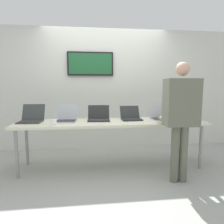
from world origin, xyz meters
TOP-DOWN VIEW (x-y plane):
  - ground at (0.00, 0.00)m, footprint 8.00×8.00m
  - back_wall at (-0.01, 1.13)m, footprint 8.00×0.11m
  - workbench at (0.00, 0.00)m, footprint 2.99×0.70m
  - equipment_box at (1.27, 0.04)m, footprint 0.35×0.39m
  - laptop_station_0 at (-1.26, 0.10)m, footprint 0.38×0.40m
  - laptop_station_1 at (-0.71, 0.08)m, footprint 0.35×0.37m
  - laptop_station_2 at (-0.20, 0.10)m, footprint 0.37×0.34m
  - laptop_station_3 at (0.34, 0.12)m, footprint 0.33×0.35m
  - laptop_station_4 at (0.85, 0.10)m, footprint 0.36×0.35m
  - person at (0.86, -0.62)m, footprint 0.45×0.59m
  - coffee_mug at (-0.87, -0.25)m, footprint 0.09×0.09m
  - paper_sheet at (1.12, -0.17)m, footprint 0.27×0.34m

SIDE VIEW (x-z plane):
  - ground at x=0.00m, z-range -0.04..0.00m
  - workbench at x=0.00m, z-range 0.33..1.09m
  - paper_sheet at x=1.12m, z-range 0.76..0.76m
  - coffee_mug at x=-0.87m, z-range 0.76..0.84m
  - laptop_station_3 at x=0.34m, z-range 0.70..0.92m
  - laptop_station_2 at x=-0.20m, z-range 0.70..0.93m
  - laptop_station_1 at x=-0.71m, z-range 0.69..0.95m
  - laptop_station_0 at x=-1.26m, z-range 0.69..0.95m
  - laptop_station_4 at x=0.85m, z-range 0.68..0.96m
  - equipment_box at x=1.27m, z-range 0.76..1.10m
  - person at x=0.86m, z-range 0.17..1.80m
  - back_wall at x=-0.01m, z-range 0.01..2.49m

